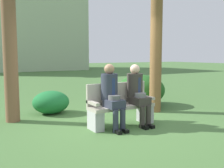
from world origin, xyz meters
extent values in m
plane|color=#446C36|center=(0.00, 0.00, 0.00)|extent=(80.00, 80.00, 0.00)
cube|color=#B7AD9E|center=(0.04, -0.02, 0.42)|extent=(1.44, 0.44, 0.07)
cube|color=#B7AD9E|center=(0.04, 0.17, 0.68)|extent=(1.44, 0.06, 0.45)
cube|color=#B7AD9E|center=(-0.64, -0.02, 0.55)|extent=(0.08, 0.44, 0.06)
cube|color=#B7AD9E|center=(0.72, -0.02, 0.55)|extent=(0.08, 0.44, 0.06)
cube|color=#B6B6B6|center=(-0.58, -0.02, 0.19)|extent=(0.20, 0.37, 0.38)
cube|color=#B6B6B6|center=(0.66, -0.02, 0.19)|extent=(0.20, 0.37, 0.38)
cube|color=#2D3342|center=(-0.25, -0.19, 0.53)|extent=(0.32, 0.38, 0.16)
cylinder|color=#2D3342|center=(-0.33, -0.38, 0.23)|extent=(0.11, 0.11, 0.45)
cylinder|color=#2D3342|center=(-0.17, -0.38, 0.23)|extent=(0.11, 0.11, 0.45)
cube|color=black|center=(-0.33, -0.44, 0.04)|extent=(0.09, 0.22, 0.07)
cube|color=black|center=(-0.17, -0.44, 0.04)|extent=(0.09, 0.22, 0.07)
cylinder|color=#2D3342|center=(-0.25, 0.00, 0.85)|extent=(0.34, 0.34, 0.53)
cube|color=navy|center=(-0.25, -0.16, 0.87)|extent=(0.05, 0.01, 0.34)
sphere|color=#9E7556|center=(-0.25, 0.00, 1.21)|extent=(0.21, 0.21, 0.21)
cylinder|color=#595959|center=(-0.26, -0.21, 0.66)|extent=(0.24, 0.24, 0.09)
cube|color=#38332D|center=(0.39, -0.19, 0.53)|extent=(0.32, 0.38, 0.16)
cylinder|color=#38332D|center=(0.31, -0.38, 0.23)|extent=(0.11, 0.11, 0.45)
cylinder|color=#38332D|center=(0.47, -0.38, 0.23)|extent=(0.11, 0.11, 0.45)
cube|color=black|center=(0.31, -0.44, 0.04)|extent=(0.09, 0.22, 0.07)
cube|color=black|center=(0.47, -0.44, 0.04)|extent=(0.09, 0.22, 0.07)
cylinder|color=#38332D|center=(0.39, 0.00, 0.84)|extent=(0.34, 0.34, 0.51)
cube|color=navy|center=(0.39, -0.16, 0.86)|extent=(0.05, 0.01, 0.33)
sphere|color=beige|center=(0.39, 0.00, 1.19)|extent=(0.21, 0.21, 0.21)
cylinder|color=slate|center=(0.38, -0.21, 0.66)|extent=(0.24, 0.24, 0.09)
cylinder|color=brown|center=(1.57, 0.71, 2.06)|extent=(0.31, 0.31, 4.11)
cylinder|color=brown|center=(-1.86, 1.55, 2.20)|extent=(0.31, 0.31, 4.39)
ellipsoid|color=#1F7235|center=(-0.87, 1.89, 0.29)|extent=(0.93, 0.85, 0.58)
ellipsoid|color=#357736|center=(1.80, 1.63, 0.31)|extent=(0.99, 0.90, 0.62)
ellipsoid|color=#225A1F|center=(1.75, 1.58, 0.46)|extent=(1.46, 1.34, 0.91)
cube|color=#A9BF96|center=(2.03, 23.27, 4.55)|extent=(13.17, 8.04, 9.10)
camera|label=1|loc=(-2.89, -4.53, 1.48)|focal=41.76mm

